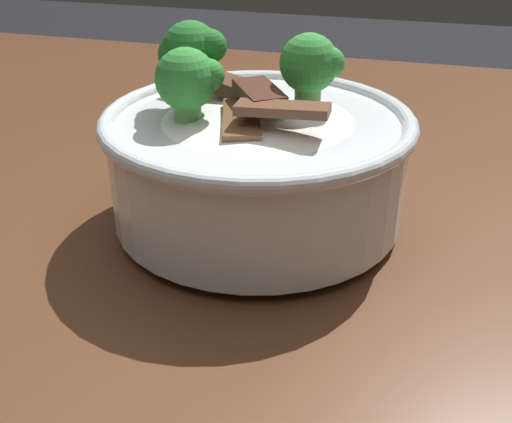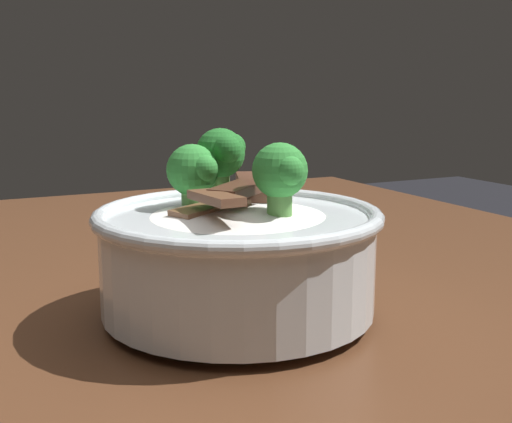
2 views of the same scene
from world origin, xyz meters
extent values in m
cube|color=#56331E|center=(0.00, 0.00, 0.79)|extent=(1.24, 1.01, 0.05)
cube|color=#56331E|center=(-0.55, 0.43, 0.38)|extent=(0.06, 0.06, 0.76)
cylinder|color=silver|center=(0.06, -0.02, 0.82)|extent=(0.11, 0.11, 0.01)
cylinder|color=silver|center=(0.06, -0.02, 0.86)|extent=(0.22, 0.22, 0.08)
torus|color=silver|center=(0.06, -0.02, 0.90)|extent=(0.23, 0.23, 0.01)
ellipsoid|color=white|center=(0.06, -0.02, 0.88)|extent=(0.19, 0.19, 0.05)
cube|color=#563323|center=(0.02, 0.02, 0.91)|extent=(0.08, 0.05, 0.02)
cube|color=brown|center=(0.09, -0.05, 0.92)|extent=(0.06, 0.02, 0.01)
cube|color=#4C2B1E|center=(0.06, -0.02, 0.92)|extent=(0.05, 0.05, 0.01)
cube|color=brown|center=(0.06, -0.04, 0.90)|extent=(0.04, 0.07, 0.01)
cylinder|color=#5B9947|center=(0.01, -0.01, 0.91)|extent=(0.02, 0.02, 0.03)
sphere|color=#237028|center=(0.01, -0.01, 0.94)|extent=(0.04, 0.04, 0.04)
sphere|color=#237028|center=(0.02, -0.01, 0.95)|extent=(0.02, 0.02, 0.02)
sphere|color=#237028|center=(0.01, 0.00, 0.95)|extent=(0.02, 0.02, 0.02)
cylinder|color=#5B9947|center=(0.09, 0.00, 0.91)|extent=(0.02, 0.02, 0.02)
sphere|color=green|center=(0.09, 0.00, 0.94)|extent=(0.04, 0.04, 0.04)
sphere|color=green|center=(0.11, 0.00, 0.94)|extent=(0.02, 0.02, 0.02)
sphere|color=green|center=(0.09, 0.01, 0.94)|extent=(0.03, 0.03, 0.03)
cylinder|color=#5B9947|center=(0.02, -0.04, 0.91)|extent=(0.02, 0.02, 0.02)
sphere|color=green|center=(0.02, -0.04, 0.93)|extent=(0.04, 0.04, 0.04)
sphere|color=green|center=(0.03, -0.04, 0.93)|extent=(0.02, 0.02, 0.02)
sphere|color=green|center=(0.01, -0.03, 0.94)|extent=(0.03, 0.03, 0.03)
cylinder|color=#7AB256|center=(0.00, -0.01, 0.91)|extent=(0.02, 0.02, 0.03)
sphere|color=#237028|center=(0.00, -0.01, 0.94)|extent=(0.03, 0.03, 0.03)
sphere|color=#237028|center=(0.01, -0.01, 0.94)|extent=(0.02, 0.02, 0.02)
sphere|color=#237028|center=(-0.01, 0.00, 0.94)|extent=(0.02, 0.02, 0.02)
camera|label=1|loc=(0.18, -0.43, 1.05)|focal=43.41mm
camera|label=2|loc=(0.53, -0.23, 1.00)|focal=45.47mm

